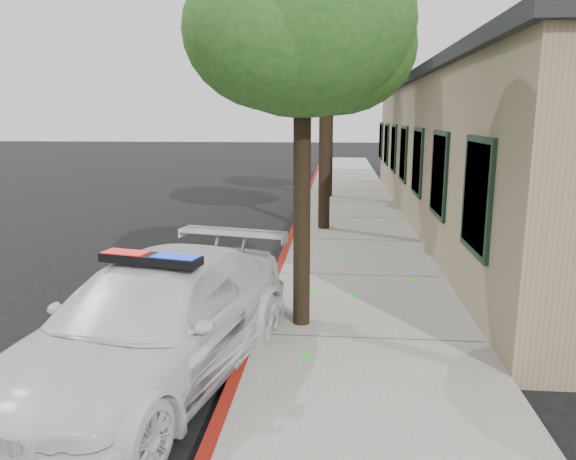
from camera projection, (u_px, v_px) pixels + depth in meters
The scene contains 8 objects.
ground at pixel (248, 344), 7.52m from camera, with size 120.00×120.00×0.00m, color black.
sidewalk at pixel (358, 279), 10.29m from camera, with size 3.20×60.00×0.15m, color gray.
red_curb at pixel (276, 276), 10.43m from camera, with size 0.14×60.00×0.16m, color #9F1F11.
clapboard_building at pixel (536, 151), 15.29m from camera, with size 7.30×20.89×4.24m.
police_car at pixel (154, 323), 6.33m from camera, with size 3.04×5.25×1.55m.
street_tree_near at pixel (304, 29), 7.07m from camera, with size 3.00×2.94×5.38m.
street_tree_mid at pixel (327, 21), 13.58m from camera, with size 3.83×3.64×6.94m.
street_tree_far at pixel (331, 76), 19.59m from camera, with size 3.14×3.11×5.76m.
Camera 1 is at (1.17, -6.97, 3.06)m, focal length 34.22 mm.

